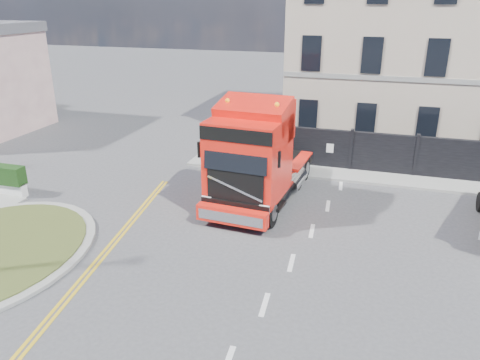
% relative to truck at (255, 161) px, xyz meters
% --- Properties ---
extents(ground, '(120.00, 120.00, 0.00)m').
position_rel_truck_xyz_m(ground, '(-0.60, -3.59, -1.95)').
color(ground, '#424244').
rests_on(ground, ground).
extents(hoarding_fence, '(18.80, 0.25, 2.00)m').
position_rel_truck_xyz_m(hoarding_fence, '(5.95, 5.41, -0.95)').
color(hoarding_fence, black).
rests_on(hoarding_fence, ground).
extents(georgian_building, '(12.30, 10.30, 12.80)m').
position_rel_truck_xyz_m(georgian_building, '(5.40, 12.91, 3.82)').
color(georgian_building, '#C0AF99').
rests_on(georgian_building, ground).
extents(pavement_far, '(20.00, 1.60, 0.12)m').
position_rel_truck_xyz_m(pavement_far, '(5.40, 4.51, -1.89)').
color(pavement_far, gray).
rests_on(pavement_far, ground).
extents(truck, '(3.21, 7.43, 4.35)m').
position_rel_truck_xyz_m(truck, '(0.00, 0.00, 0.00)').
color(truck, black).
rests_on(truck, ground).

